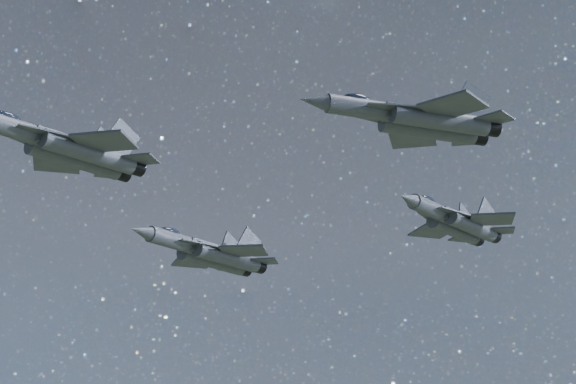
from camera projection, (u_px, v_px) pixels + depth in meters
name	position (u px, v px, depth m)	size (l,w,h in m)	color
jet_lead	(67.00, 148.00, 71.52)	(17.90, 12.02, 4.52)	#383C47
jet_left	(210.00, 253.00, 96.77)	(19.52, 12.87, 5.00)	#383C47
jet_right	(419.00, 119.00, 67.49)	(16.90, 11.73, 4.25)	#383C47
jet_slot	(456.00, 222.00, 102.72)	(20.05, 13.26, 5.12)	#383C47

